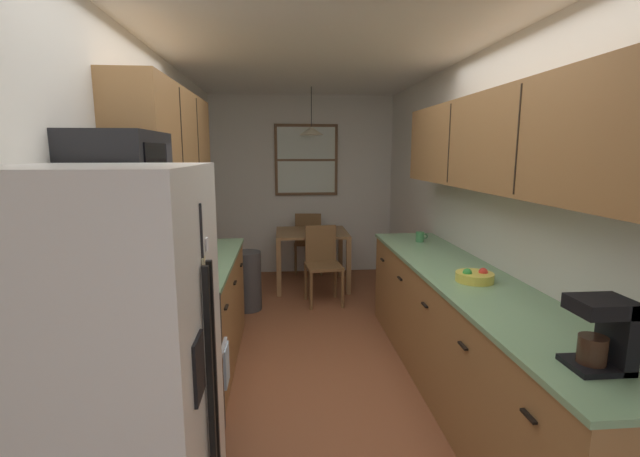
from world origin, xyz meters
The scene contains 24 objects.
ground_plane centered at (0.00, 1.00, 0.00)m, with size 12.00×12.00×0.00m, color brown.
wall_left centered at (-1.35, 1.00, 1.27)m, with size 0.10×9.00×2.55m, color silver.
wall_right centered at (1.35, 1.00, 1.27)m, with size 0.10×9.00×2.55m, color silver.
wall_back centered at (0.00, 3.65, 1.27)m, with size 4.40×0.10×2.55m, color silver.
ceiling_slab centered at (0.00, 1.00, 2.59)m, with size 4.40×9.00×0.08m, color white.
refrigerator centered at (-0.95, -1.16, 0.85)m, with size 0.74×0.79×1.71m.
stove_range centered at (-0.99, -0.44, 0.47)m, with size 0.66×0.62×1.10m.
microwave_over_range centered at (-1.11, -0.44, 1.69)m, with size 0.39×0.60×0.33m.
counter_left centered at (-1.00, 0.75, 0.45)m, with size 0.64×1.75×0.90m.
upper_cabinets_left centered at (-1.14, 0.70, 1.88)m, with size 0.33×1.83×0.67m.
counter_right centered at (1.00, 0.09, 0.45)m, with size 0.64×3.31×0.90m.
upper_cabinets_right centered at (1.14, 0.04, 1.82)m, with size 0.33×2.99×0.64m.
dining_table centered at (0.08, 2.85, 0.62)m, with size 0.92×0.83×0.74m.
dining_chair_near centered at (0.17, 2.23, 0.50)m, with size 0.44×0.44×0.90m.
dining_chair_far centered at (0.08, 3.47, 0.50)m, with size 0.43×0.43×0.90m.
pendant_light centered at (0.08, 2.85, 2.02)m, with size 0.31×0.31×0.59m.
back_window centered at (0.06, 3.58, 1.64)m, with size 0.90×0.05×1.00m.
trash_bin centered at (-0.70, 2.04, 0.33)m, with size 0.32×0.32×0.66m, color #3F3F42.
storage_canister centered at (-1.00, 0.07, 1.00)m, with size 0.11×0.11×0.20m.
dish_towel centered at (-0.64, -0.28, 0.50)m, with size 0.02×0.16×0.24m, color silver.
coffee_maker centered at (0.98, -1.23, 1.05)m, with size 0.22×0.18×0.29m.
mug_by_coffeemaker centered at (1.03, 1.30, 0.95)m, with size 0.12×0.08×0.10m.
fruit_bowl centered at (0.98, -0.03, 0.94)m, with size 0.25×0.25×0.09m.
table_serving_bowl centered at (0.16, 2.88, 0.77)m, with size 0.16×0.16×0.06m, color #4C7299.
Camera 1 is at (-0.29, -2.77, 1.75)m, focal length 24.71 mm.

